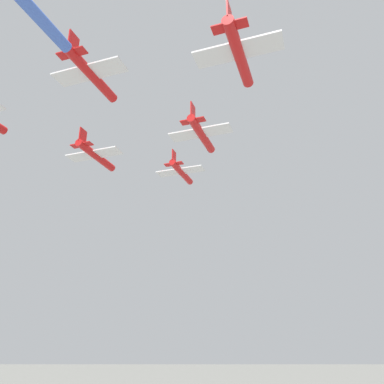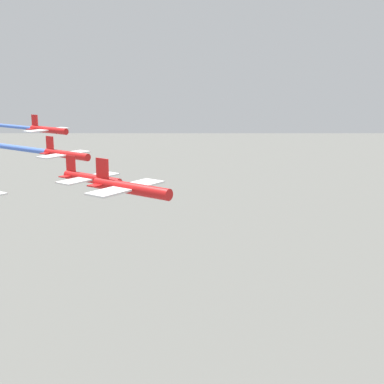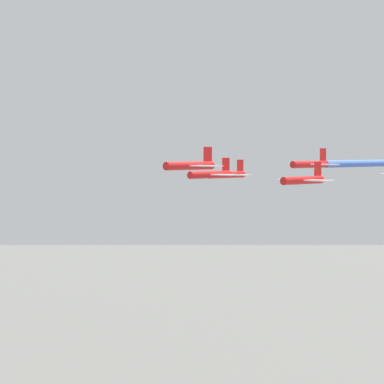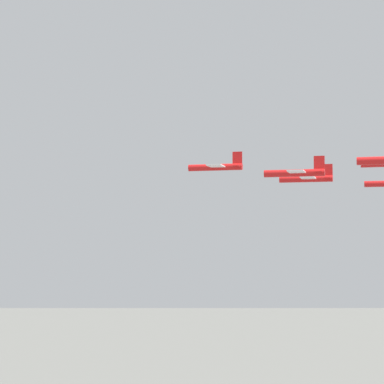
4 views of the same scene
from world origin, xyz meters
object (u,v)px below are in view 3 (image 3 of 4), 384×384
object	(u,v)px
jet_1	(304,180)
jet_4	(311,164)
jet_0	(191,165)
jet_5	(228,174)
jet_2	(212,174)

from	to	relation	value
jet_1	jet_4	bearing A→B (deg)	-59.53
jet_0	jet_5	xyz separation A→B (m)	(-1.70, -38.82, -2.38)
jet_0	jet_5	size ratio (longest dim) A/B	1.00
jet_2	jet_4	bearing A→B (deg)	-120.47
jet_1	jet_5	world-z (taller)	jet_5
jet_0	jet_1	distance (m)	19.58
jet_1	jet_2	xyz separation A→B (m)	(16.53, -10.72, 0.59)
jet_0	jet_2	bearing A→B (deg)	-59.53
jet_0	jet_4	xyz separation A→B (m)	(-18.22, -28.10, -0.14)
jet_2	jet_5	bearing A→B (deg)	-59.53
jet_1	jet_2	bearing A→B (deg)	0.00
jet_0	jet_5	bearing A→B (deg)	-59.53
jet_1	jet_4	size ratio (longest dim) A/B	1.00
jet_0	jet_4	bearing A→B (deg)	-90.00
jet_2	jet_1	bearing A→B (deg)	-180.00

